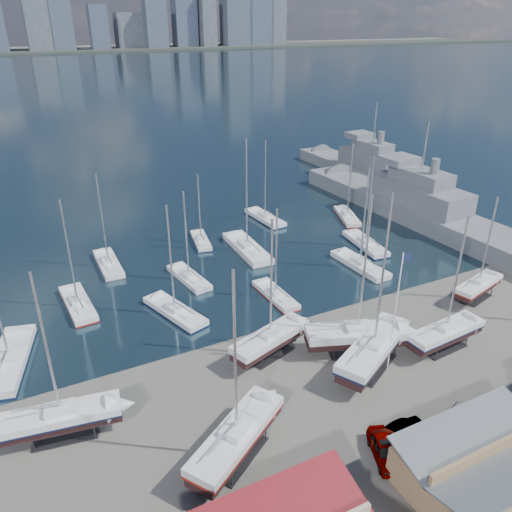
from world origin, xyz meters
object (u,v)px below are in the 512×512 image
sailboat_cradle_0 (62,417)px  naval_ship_east (416,210)px  naval_ship_west (370,173)px  flagpole (397,304)px  car_a (385,450)px

sailboat_cradle_0 → naval_ship_east: naval_ship_east is taller
naval_ship_east → naval_ship_west: naval_ship_east is taller
flagpole → naval_ship_east: bearing=43.9°
naval_ship_west → flagpole: 66.46m
sailboat_cradle_0 → car_a: sailboat_cradle_0 is taller
sailboat_cradle_0 → car_a: size_ratio=3.27×
car_a → flagpole: (7.94, 8.85, 6.72)m
sailboat_cradle_0 → car_a: (22.72, -14.06, -1.24)m
naval_ship_west → car_a: 78.05m
sailboat_cradle_0 → naval_ship_east: 67.59m
car_a → naval_ship_west: bearing=73.8°
car_a → flagpole: flagpole is taller
naval_ship_east → naval_ship_west: (7.64, 22.37, -0.01)m
naval_ship_west → car_a: naval_ship_west is taller
naval_ship_west → flagpole: (-39.57, -53.06, 5.88)m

